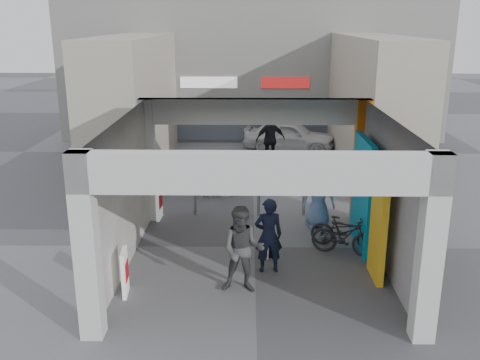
{
  "coord_description": "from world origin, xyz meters",
  "views": [
    {
      "loc": [
        -0.16,
        -12.57,
        5.61
      ],
      "look_at": [
        -0.39,
        1.0,
        1.49
      ],
      "focal_mm": 40.0,
      "sensor_mm": 36.0,
      "label": 1
    }
  ],
  "objects_px": {
    "man_with_dog": "(268,235)",
    "bicycle_rear": "(345,236)",
    "bicycle_front": "(346,231)",
    "border_collie": "(265,247)",
    "white_van": "(289,136)",
    "man_back_turned": "(243,250)",
    "man_elderly": "(319,196)",
    "man_crates": "(270,139)",
    "produce_stand": "(198,170)",
    "cafe_set": "(222,184)"
  },
  "relations": [
    {
      "from": "bicycle_front",
      "to": "bicycle_rear",
      "type": "bearing_deg",
      "value": -173.03
    },
    {
      "from": "man_elderly",
      "to": "border_collie",
      "type": "bearing_deg",
      "value": -126.91
    },
    {
      "from": "border_collie",
      "to": "man_elderly",
      "type": "height_order",
      "value": "man_elderly"
    },
    {
      "from": "border_collie",
      "to": "man_crates",
      "type": "relative_size",
      "value": 0.33
    },
    {
      "from": "man_with_dog",
      "to": "bicycle_front",
      "type": "xyz_separation_m",
      "value": [
        2.0,
        1.33,
        -0.42
      ]
    },
    {
      "from": "man_with_dog",
      "to": "man_elderly",
      "type": "height_order",
      "value": "man_elderly"
    },
    {
      "from": "man_back_turned",
      "to": "cafe_set",
      "type": "bearing_deg",
      "value": 100.67
    },
    {
      "from": "cafe_set",
      "to": "bicycle_rear",
      "type": "relative_size",
      "value": 0.88
    },
    {
      "from": "border_collie",
      "to": "man_crates",
      "type": "xyz_separation_m",
      "value": [
        0.45,
        8.77,
        0.74
      ]
    },
    {
      "from": "man_elderly",
      "to": "bicycle_front",
      "type": "bearing_deg",
      "value": -70.62
    },
    {
      "from": "produce_stand",
      "to": "man_crates",
      "type": "relative_size",
      "value": 0.6
    },
    {
      "from": "border_collie",
      "to": "bicycle_rear",
      "type": "height_order",
      "value": "bicycle_rear"
    },
    {
      "from": "man_with_dog",
      "to": "bicycle_rear",
      "type": "relative_size",
      "value": 1.08
    },
    {
      "from": "border_collie",
      "to": "man_elderly",
      "type": "distance_m",
      "value": 2.64
    },
    {
      "from": "border_collie",
      "to": "white_van",
      "type": "distance_m",
      "value": 11.08
    },
    {
      "from": "border_collie",
      "to": "man_crates",
      "type": "bearing_deg",
      "value": 79.61
    },
    {
      "from": "cafe_set",
      "to": "border_collie",
      "type": "relative_size",
      "value": 2.17
    },
    {
      "from": "bicycle_rear",
      "to": "white_van",
      "type": "height_order",
      "value": "white_van"
    },
    {
      "from": "man_back_turned",
      "to": "bicycle_front",
      "type": "distance_m",
      "value": 3.48
    },
    {
      "from": "bicycle_front",
      "to": "bicycle_rear",
      "type": "distance_m",
      "value": 0.42
    },
    {
      "from": "produce_stand",
      "to": "white_van",
      "type": "distance_m",
      "value": 5.66
    },
    {
      "from": "produce_stand",
      "to": "bicycle_front",
      "type": "height_order",
      "value": "bicycle_front"
    },
    {
      "from": "man_back_turned",
      "to": "bicycle_front",
      "type": "height_order",
      "value": "man_back_turned"
    },
    {
      "from": "cafe_set",
      "to": "produce_stand",
      "type": "relative_size",
      "value": 1.2
    },
    {
      "from": "man_elderly",
      "to": "bicycle_rear",
      "type": "height_order",
      "value": "man_elderly"
    },
    {
      "from": "man_crates",
      "to": "bicycle_front",
      "type": "relative_size",
      "value": 1.12
    },
    {
      "from": "cafe_set",
      "to": "white_van",
      "type": "relative_size",
      "value": 0.36
    },
    {
      "from": "cafe_set",
      "to": "white_van",
      "type": "xyz_separation_m",
      "value": [
        2.68,
        5.92,
        0.37
      ]
    },
    {
      "from": "man_back_turned",
      "to": "bicycle_rear",
      "type": "bearing_deg",
      "value": 41.15
    },
    {
      "from": "produce_stand",
      "to": "man_with_dog",
      "type": "height_order",
      "value": "man_with_dog"
    },
    {
      "from": "cafe_set",
      "to": "man_with_dog",
      "type": "distance_m",
      "value": 5.99
    },
    {
      "from": "cafe_set",
      "to": "white_van",
      "type": "distance_m",
      "value": 6.51
    },
    {
      "from": "man_with_dog",
      "to": "man_elderly",
      "type": "relative_size",
      "value": 0.98
    },
    {
      "from": "bicycle_front",
      "to": "man_elderly",
      "type": "bearing_deg",
      "value": 39.79
    },
    {
      "from": "man_elderly",
      "to": "produce_stand",
      "type": "bearing_deg",
      "value": 129.3
    },
    {
      "from": "man_crates",
      "to": "bicycle_front",
      "type": "height_order",
      "value": "man_crates"
    },
    {
      "from": "bicycle_front",
      "to": "man_back_turned",
      "type": "bearing_deg",
      "value": 151.77
    },
    {
      "from": "cafe_set",
      "to": "produce_stand",
      "type": "xyz_separation_m",
      "value": [
        -0.93,
        1.57,
        0.0
      ]
    },
    {
      "from": "produce_stand",
      "to": "bicycle_front",
      "type": "relative_size",
      "value": 0.67
    },
    {
      "from": "man_back_turned",
      "to": "white_van",
      "type": "height_order",
      "value": "man_back_turned"
    },
    {
      "from": "man_back_turned",
      "to": "man_elderly",
      "type": "height_order",
      "value": "man_back_turned"
    },
    {
      "from": "border_collie",
      "to": "man_back_turned",
      "type": "distance_m",
      "value": 1.89
    },
    {
      "from": "man_with_dog",
      "to": "man_back_turned",
      "type": "distance_m",
      "value": 1.11
    },
    {
      "from": "man_crates",
      "to": "man_with_dog",
      "type": "bearing_deg",
      "value": 74.8
    },
    {
      "from": "border_collie",
      "to": "white_van",
      "type": "relative_size",
      "value": 0.17
    },
    {
      "from": "man_elderly",
      "to": "man_crates",
      "type": "distance_m",
      "value": 6.81
    },
    {
      "from": "man_elderly",
      "to": "white_van",
      "type": "height_order",
      "value": "man_elderly"
    },
    {
      "from": "man_elderly",
      "to": "white_van",
      "type": "xyz_separation_m",
      "value": [
        -0.16,
        8.94,
        -0.22
      ]
    },
    {
      "from": "cafe_set",
      "to": "man_crates",
      "type": "relative_size",
      "value": 0.72
    },
    {
      "from": "cafe_set",
      "to": "man_with_dog",
      "type": "relative_size",
      "value": 0.81
    }
  ]
}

